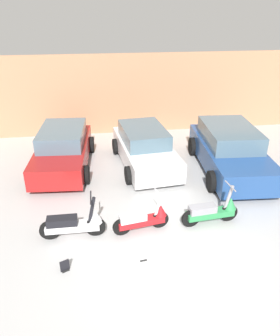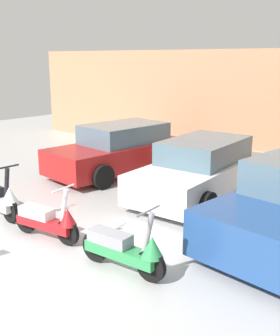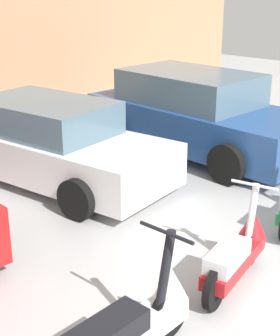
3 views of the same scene
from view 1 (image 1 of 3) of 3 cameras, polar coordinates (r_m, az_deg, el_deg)
name	(u,v)px [view 1 (image 1 of 3)]	position (r m, az deg, el deg)	size (l,w,h in m)	color
ground_plane	(172,254)	(7.68, 5.62, -14.67)	(28.00, 28.00, 0.00)	#B2B2B2
wall_back	(131,94)	(14.06, -1.63, 12.72)	(19.60, 0.12, 3.29)	tan
scooter_front_left	(75,223)	(8.03, -11.22, -9.43)	(1.57, 0.56, 1.09)	black
scooter_front_right	(144,218)	(8.11, 0.63, -8.74)	(1.42, 0.57, 1.00)	black
scooter_front_center	(213,211)	(8.54, 12.56, -7.25)	(1.51, 0.54, 1.05)	black
car_rear_left	(63,149)	(11.41, -13.26, 3.20)	(2.10, 4.00, 1.32)	maroon
car_rear_center	(145,148)	(11.27, 0.82, 3.54)	(2.12, 3.93, 1.29)	white
car_rear_right	(230,150)	(11.27, 15.33, 3.01)	(2.30, 4.41, 1.46)	navy
placard_near_left_scooter	(65,266)	(7.37, -12.96, -16.31)	(0.20, 0.17, 0.26)	black
placard_near_right_scooter	(143,256)	(7.43, 0.52, -15.02)	(0.20, 0.14, 0.26)	black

